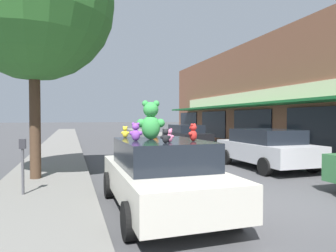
% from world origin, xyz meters
% --- Properties ---
extents(ground_plane, '(260.00, 260.00, 0.00)m').
position_xyz_m(ground_plane, '(0.00, 0.00, 0.00)').
color(ground_plane, '#424244').
extents(sidewalk_near, '(2.44, 90.00, 0.14)m').
position_xyz_m(sidewalk_near, '(-5.03, 0.00, 0.07)').
color(sidewalk_near, slate).
rests_on(sidewalk_near, ground_plane).
extents(plush_art_car, '(2.03, 4.22, 1.44)m').
position_xyz_m(plush_art_car, '(-2.58, 0.37, 0.76)').
color(plush_art_car, beige).
rests_on(plush_art_car, ground_plane).
extents(teddy_bear_giant, '(0.62, 0.41, 0.82)m').
position_xyz_m(teddy_bear_giant, '(-2.74, 0.63, 1.83)').
color(teddy_bear_giant, green).
rests_on(teddy_bear_giant, plush_art_car).
extents(teddy_bear_black, '(0.20, 0.13, 0.26)m').
position_xyz_m(teddy_bear_black, '(-2.74, -0.38, 1.57)').
color(teddy_bear_black, black).
rests_on(teddy_bear_black, plush_art_car).
extents(teddy_bear_pink, '(0.19, 0.12, 0.26)m').
position_xyz_m(teddy_bear_pink, '(-2.62, -0.25, 1.56)').
color(teddy_bear_pink, pink).
rests_on(teddy_bear_pink, plush_art_car).
extents(teddy_bear_red, '(0.25, 0.22, 0.34)m').
position_xyz_m(teddy_bear_red, '(-2.06, -0.05, 1.61)').
color(teddy_bear_red, red).
rests_on(teddy_bear_red, plush_art_car).
extents(teddy_bear_orange, '(0.18, 0.11, 0.25)m').
position_xyz_m(teddy_bear_orange, '(-2.44, 1.35, 1.56)').
color(teddy_bear_orange, orange).
rests_on(teddy_bear_orange, plush_art_car).
extents(teddy_bear_purple, '(0.27, 0.22, 0.36)m').
position_xyz_m(teddy_bear_purple, '(-3.13, 0.31, 1.62)').
color(teddy_bear_purple, purple).
rests_on(teddy_bear_purple, plush_art_car).
extents(teddy_bear_yellow, '(0.20, 0.15, 0.27)m').
position_xyz_m(teddy_bear_yellow, '(-3.16, 1.35, 1.57)').
color(teddy_bear_yellow, yellow).
rests_on(teddy_bear_yellow, plush_art_car).
extents(parked_car_far_center, '(2.13, 4.12, 1.46)m').
position_xyz_m(parked_car_far_center, '(2.63, 4.07, 0.78)').
color(parked_car_far_center, '#B7B7BC').
rests_on(parked_car_far_center, ground_plane).
extents(parked_car_far_right, '(1.99, 4.40, 1.46)m').
position_xyz_m(parked_car_far_right, '(2.63, 12.32, 0.77)').
color(parked_car_far_right, black).
rests_on(parked_car_far_right, ground_plane).
extents(street_tree, '(4.58, 4.58, 7.41)m').
position_xyz_m(street_tree, '(-5.33, 3.92, 5.25)').
color(street_tree, '#473323').
rests_on(street_tree, sidewalk_near).
extents(parking_meter, '(0.14, 0.10, 1.27)m').
position_xyz_m(parking_meter, '(-5.40, 2.02, 0.95)').
color(parking_meter, '#4C4C51').
rests_on(parking_meter, sidewalk_near).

